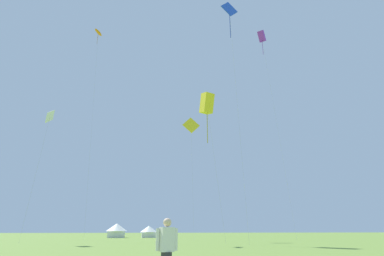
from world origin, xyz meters
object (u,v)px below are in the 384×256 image
kite_yellow_box (207,104)px  festival_tent_center (117,230)px  kite_purple_box (262,37)px  kite_yellow_diamond (191,126)px  kite_blue_diamond (229,12)px  person_spectator (166,254)px  kite_white_diamond (50,118)px  festival_tent_left (149,231)px  kite_orange_parafoil (98,33)px

kite_yellow_box → festival_tent_center: bearing=110.0°
kite_purple_box → kite_yellow_diamond: 22.24m
kite_yellow_box → kite_yellow_diamond: bearing=89.3°
kite_blue_diamond → person_spectator: (-11.08, -24.57, -29.84)m
kite_yellow_diamond → kite_white_diamond: 21.53m
person_spectator → festival_tent_left: bearing=86.8°
festival_tent_center → kite_white_diamond: bearing=-110.4°
kite_purple_box → festival_tent_center: 48.03m
kite_orange_parafoil → festival_tent_center: 39.52m
kite_blue_diamond → kite_white_diamond: bearing=159.7°
kite_orange_parafoil → festival_tent_left: size_ratio=10.53×
kite_yellow_diamond → kite_yellow_box: bearing=-90.7°
kite_orange_parafoil → kite_yellow_box: 30.82m
kite_white_diamond → festival_tent_center: size_ratio=4.05×
kite_orange_parafoil → person_spectator: (9.09, -42.69, -36.50)m
kite_purple_box → kite_blue_diamond: size_ratio=1.14×
kite_yellow_diamond → festival_tent_center: bearing=119.8°
kite_purple_box → festival_tent_left: size_ratio=10.30×
kite_yellow_diamond → kite_orange_parafoil: bearing=165.4°
kite_yellow_diamond → festival_tent_left: bearing=103.9°
kite_yellow_diamond → kite_blue_diamond: kite_blue_diamond is taller
kite_purple_box → person_spectator: bearing=-120.9°
kite_purple_box → kite_blue_diamond: 15.94m
kite_orange_parafoil → kite_yellow_box: size_ratio=2.02×
kite_yellow_diamond → kite_white_diamond: bearing=-167.0°
kite_yellow_diamond → person_spectator: (-8.27, -38.18, -17.24)m
kite_orange_parafoil → kite_purple_box: 31.25m
kite_orange_parafoil → kite_yellow_diamond: 26.32m
kite_orange_parafoil → festival_tent_left: 41.22m
kite_orange_parafoil → kite_white_diamond: bearing=-110.7°
kite_yellow_diamond → kite_yellow_box: size_ratio=1.05×
festival_tent_center → festival_tent_left: festival_tent_center is taller
kite_orange_parafoil → kite_purple_box: (30.40, -7.07, -1.43)m
festival_tent_left → kite_white_diamond: bearing=-122.4°
person_spectator → festival_tent_center: festival_tent_center is taller
festival_tent_left → person_spectator: bearing=-93.2°
person_spectator → festival_tent_left: festival_tent_left is taller
kite_yellow_diamond → festival_tent_center: kite_yellow_diamond is taller
kite_purple_box → festival_tent_center: size_ratio=8.65×
kite_yellow_box → kite_white_diamond: size_ratio=1.08×
person_spectator → kite_purple_box: bearing=59.1°
kite_blue_diamond → festival_tent_left: bearing=103.0°
kite_yellow_diamond → kite_white_diamond: (-20.89, -4.82, -1.93)m
kite_purple_box → festival_tent_center: bearing=137.2°
kite_orange_parafoil → kite_yellow_box: (17.23, -15.84, -20.06)m
kite_orange_parafoil → kite_yellow_diamond: (17.37, -4.51, -19.26)m
kite_orange_parafoil → kite_yellow_box: kite_orange_parafoil is taller
person_spectator → festival_tent_center: size_ratio=0.40×
kite_yellow_box → kite_white_diamond: (-20.75, 6.50, -1.13)m
kite_purple_box → kite_yellow_box: (-13.17, -8.77, -18.63)m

